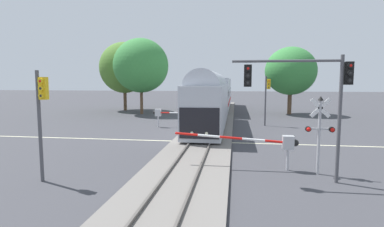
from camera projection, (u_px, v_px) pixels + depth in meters
ground_plane at (202, 142)px, 22.99m from camera, size 220.00×220.00×0.00m
road_centre_stripe at (202, 142)px, 22.99m from camera, size 44.00×0.20×0.01m
railway_track at (202, 141)px, 22.98m from camera, size 4.40×80.00×0.32m
commuter_train at (216, 95)px, 38.15m from camera, size 3.04×38.27×5.16m
crossing_gate_near at (272, 142)px, 15.68m from camera, size 6.41×0.40×1.87m
crossing_signal_mast at (320, 127)px, 14.82m from camera, size 1.36×0.44×3.87m
crossing_gate_far at (166, 113)px, 29.99m from camera, size 6.40×0.40×1.80m
traffic_signal_near_left at (41, 108)px, 13.62m from camera, size 0.53×0.38×5.06m
traffic_signal_near_right at (309, 87)px, 13.52m from camera, size 5.20×0.38×5.72m
traffic_signal_far_side at (267, 93)px, 30.79m from camera, size 0.53×0.38×5.05m
oak_far_right at (291, 71)px, 41.21m from camera, size 6.83×6.83×9.11m
oak_behind_train at (141, 66)px, 41.44m from camera, size 7.46×7.46×10.28m
pine_left_background at (124, 68)px, 46.60m from camera, size 7.47×7.47×10.41m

